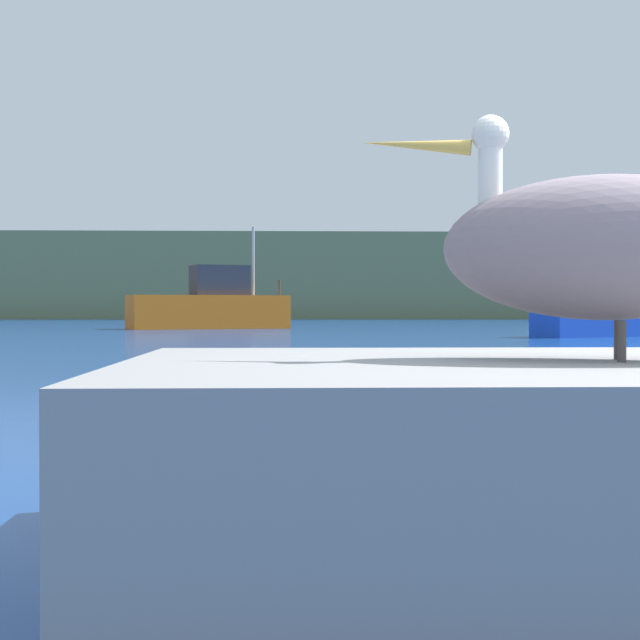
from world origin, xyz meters
TOP-DOWN VIEW (x-y plane):
  - hillside_backdrop at (0.00, 74.37)m, footprint 140.00×15.60m
  - pier_dock at (-0.58, 0.08)m, footprint 3.47×2.19m
  - pelican at (-0.59, 0.09)m, footprint 1.50×0.85m
  - fishing_boat_blue at (8.48, 25.98)m, footprint 5.16×3.47m
  - fishing_boat_orange at (-5.00, 36.99)m, footprint 7.11×4.36m

SIDE VIEW (x-z plane):
  - pier_dock at x=-0.58m, z-range 0.00..0.74m
  - fishing_boat_blue at x=8.48m, z-range -1.20..3.05m
  - fishing_boat_orange at x=-5.00m, z-range -1.25..3.19m
  - pelican at x=-0.59m, z-range 0.70..1.61m
  - hillside_backdrop at x=0.00m, z-range 0.00..6.63m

